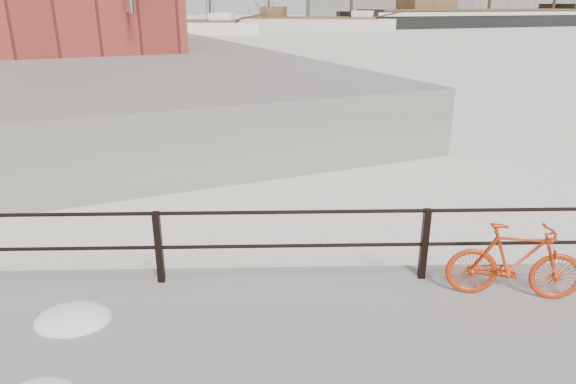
% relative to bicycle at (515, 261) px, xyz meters
% --- Properties ---
extents(far_quay, '(78.44, 148.07, 1.80)m').
position_rel_bicycle_xyz_m(far_quay, '(-37.49, 72.65, 0.06)').
color(far_quay, gray).
rests_on(far_quay, ground).
extents(bicycle, '(1.66, 0.51, 0.99)m').
position_rel_bicycle_xyz_m(bicycle, '(0.00, 0.00, 0.00)').
color(bicycle, '#BF310C').
rests_on(bicycle, promenade).
extents(barque_black, '(70.17, 42.37, 37.27)m').
position_rel_bicycle_xyz_m(barque_black, '(35.92, 91.26, -0.84)').
color(barque_black, black).
rests_on(barque_black, ground).
extents(schooner_mid, '(30.72, 18.37, 20.66)m').
position_rel_bicycle_xyz_m(schooner_mid, '(2.76, 79.36, -0.84)').
color(schooner_mid, beige).
rests_on(schooner_mid, ground).
extents(schooner_left, '(27.10, 13.88, 19.77)m').
position_rel_bicycle_xyz_m(schooner_left, '(-17.30, 67.80, -0.84)').
color(schooner_left, white).
rests_on(schooner_left, ground).
extents(workboat_near, '(11.28, 4.05, 7.00)m').
position_rel_bicycle_xyz_m(workboat_near, '(-22.37, 34.24, -0.84)').
color(workboat_near, black).
rests_on(workboat_near, ground).
extents(workboat_far, '(9.98, 3.48, 7.00)m').
position_rel_bicycle_xyz_m(workboat_far, '(-26.20, 46.26, -0.84)').
color(workboat_far, black).
rests_on(workboat_far, ground).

